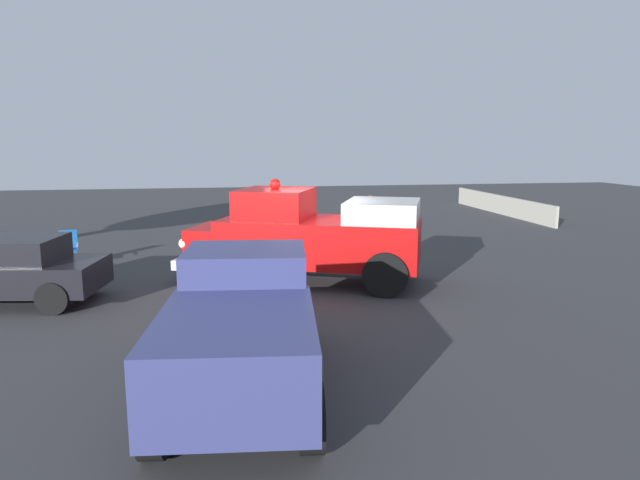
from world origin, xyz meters
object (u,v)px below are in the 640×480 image
object	(u,v)px
classic_hot_rod	(0,270)
spectator_standing	(370,216)
parked_pickup	(242,325)
vintage_fire_truck	(311,235)
lawn_chair_by_car	(68,245)

from	to	relation	value
classic_hot_rod	spectator_standing	size ratio (longest dim) A/B	2.74
classic_hot_rod	spectator_standing	distance (m)	11.39
parked_pickup	classic_hot_rod	bearing A→B (deg)	-136.79
vintage_fire_truck	lawn_chair_by_car	xyz separation A→B (m)	(-2.98, -6.50, -0.61)
classic_hot_rod	parked_pickup	bearing A→B (deg)	43.21
classic_hot_rod	parked_pickup	world-z (taller)	parked_pickup
parked_pickup	spectator_standing	distance (m)	12.09
spectator_standing	vintage_fire_truck	bearing A→B (deg)	-29.84
vintage_fire_truck	classic_hot_rod	distance (m)	7.03
vintage_fire_truck	parked_pickup	bearing A→B (deg)	-17.62
vintage_fire_truck	classic_hot_rod	size ratio (longest dim) A/B	1.38
lawn_chair_by_car	spectator_standing	xyz separation A→B (m)	(-2.02, 9.37, 0.37)
classic_hot_rod	parked_pickup	distance (m)	7.38
vintage_fire_truck	classic_hot_rod	bearing A→B (deg)	-84.17
vintage_fire_truck	lawn_chair_by_car	world-z (taller)	vintage_fire_truck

